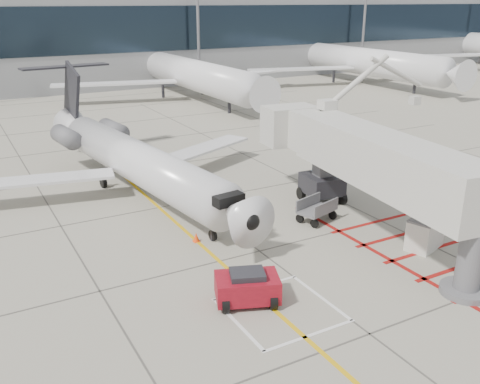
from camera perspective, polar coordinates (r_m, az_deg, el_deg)
ground_plane at (r=23.81m, az=7.13°, el=-9.99°), size 260.00×260.00×0.00m
regional_jet at (r=31.99m, az=-9.40°, el=4.77°), size 25.04×30.01×7.23m
jet_bridge at (r=27.87m, az=15.00°, el=2.12°), size 10.62×18.99×7.25m
pushback_tug at (r=22.17m, az=0.77°, el=-10.01°), size 2.99×2.44×1.51m
baggage_cart at (r=30.29m, az=8.19°, el=-1.88°), size 2.46×1.92×1.36m
ground_power_unit at (r=28.32m, az=19.15°, el=-4.13°), size 2.31×1.78×1.62m
cone_nose at (r=27.73m, az=-4.70°, el=-4.83°), size 0.35×0.35×0.48m
cone_side at (r=31.85m, az=2.76°, el=-1.44°), size 0.34×0.34×0.48m
terminal_building at (r=89.50m, az=-15.05°, el=16.14°), size 180.00×28.00×14.00m
terminal_glass_band at (r=75.95m, az=-12.29°, el=16.56°), size 180.00×0.10×6.00m
bg_aircraft_c at (r=68.48m, az=-5.62°, el=14.47°), size 32.88×36.54×10.96m
bg_aircraft_d at (r=83.32m, az=12.61°, el=15.23°), size 34.42×38.24×11.47m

